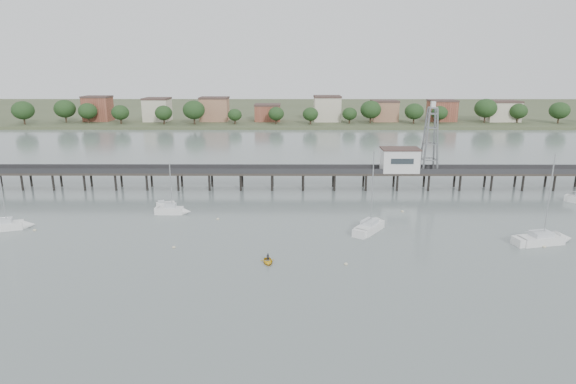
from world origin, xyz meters
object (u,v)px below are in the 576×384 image
object	(u,v)px
lattice_tower	(430,140)
pier	(288,172)
sailboat_c	(373,225)
sailboat_d	(549,239)
sailboat_a	(12,226)
yellow_dinghy	(268,263)
white_tender	(165,204)
sailboat_b	(175,211)

from	to	relation	value
lattice_tower	pier	bearing A→B (deg)	-180.00
pier	sailboat_c	bearing A→B (deg)	-61.82
sailboat_d	sailboat_a	world-z (taller)	sailboat_d
lattice_tower	yellow_dinghy	bearing A→B (deg)	-129.07
lattice_tower	sailboat_a	size ratio (longest dim) A/B	1.24
sailboat_d	yellow_dinghy	size ratio (longest dim) A/B	5.48
sailboat_d	yellow_dinghy	world-z (taller)	sailboat_d
pier	sailboat_d	distance (m)	53.67
lattice_tower	sailboat_c	distance (m)	33.88
sailboat_c	sailboat_a	xyz separation A→B (m)	(-61.68, -0.30, 0.01)
sailboat_a	white_tender	size ratio (longest dim) A/B	3.27
sailboat_a	yellow_dinghy	xyz separation A→B (m)	(44.31, -14.22, -0.65)
sailboat_d	yellow_dinghy	xyz separation A→B (m)	(-43.99, -7.99, -0.63)
yellow_dinghy	sailboat_a	bearing A→B (deg)	154.41
lattice_tower	sailboat_b	size ratio (longest dim) A/B	1.51
white_tender	sailboat_a	bearing A→B (deg)	-167.37
pier	sailboat_c	size ratio (longest dim) A/B	10.39
sailboat_b	white_tender	bearing A→B (deg)	122.59
pier	lattice_tower	size ratio (longest dim) A/B	9.68
sailboat_d	white_tender	size ratio (longest dim) A/B	3.99
sailboat_c	yellow_dinghy	distance (m)	22.65
pier	sailboat_a	distance (m)	54.65
white_tender	yellow_dinghy	bearing A→B (deg)	-70.78
sailboat_a	pier	bearing A→B (deg)	9.83
sailboat_a	white_tender	distance (m)	26.49
pier	sailboat_b	size ratio (longest dim) A/B	14.57
sailboat_d	sailboat_b	world-z (taller)	sailboat_d
white_tender	sailboat_b	bearing A→B (deg)	-76.32
sailboat_c	white_tender	size ratio (longest dim) A/B	3.78
sailboat_a	lattice_tower	bearing A→B (deg)	-1.30
lattice_tower	white_tender	world-z (taller)	lattice_tower
sailboat_b	yellow_dinghy	bearing A→B (deg)	-50.77
sailboat_a	white_tender	world-z (taller)	sailboat_a
sailboat_b	sailboat_a	world-z (taller)	sailboat_a
sailboat_b	sailboat_c	world-z (taller)	sailboat_c
lattice_tower	yellow_dinghy	xyz separation A→B (m)	(-34.13, -42.04, -11.10)
sailboat_d	lattice_tower	bearing A→B (deg)	93.57
lattice_tower	sailboat_c	size ratio (longest dim) A/B	1.07
sailboat_b	white_tender	distance (m)	5.93
sailboat_b	sailboat_c	xyz separation A→B (m)	(35.86, -8.40, -0.02)
sailboat_c	white_tender	distance (m)	41.26
pier	sailboat_d	xyz separation A→B (m)	(41.37, -34.05, -3.16)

